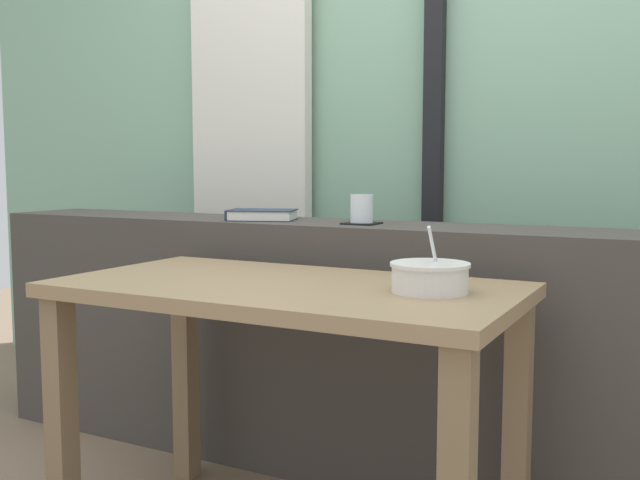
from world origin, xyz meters
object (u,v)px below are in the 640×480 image
coaster_square (362,223)px  soup_bowl (430,278)px  closed_book (262,215)px  breakfast_table (287,330)px  juice_glass (362,210)px

coaster_square → soup_bowl: soup_bowl is taller
coaster_square → closed_book: size_ratio=0.40×
soup_bowl → closed_book: bearing=147.5°
breakfast_table → juice_glass: bearing=93.4°
coaster_square → soup_bowl: bearing=-50.8°
coaster_square → juice_glass: bearing=0.0°
juice_glass → soup_bowl: size_ratio=0.48×
breakfast_table → soup_bowl: bearing=5.5°
breakfast_table → closed_book: bearing=127.6°
juice_glass → soup_bowl: 0.62m
breakfast_table → coaster_square: bearing=93.4°
closed_book → soup_bowl: soup_bowl is taller
juice_glass → coaster_square: bearing=0.0°
closed_book → breakfast_table: bearing=-52.4°
coaster_square → closed_book: (-0.36, 0.00, 0.01)m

